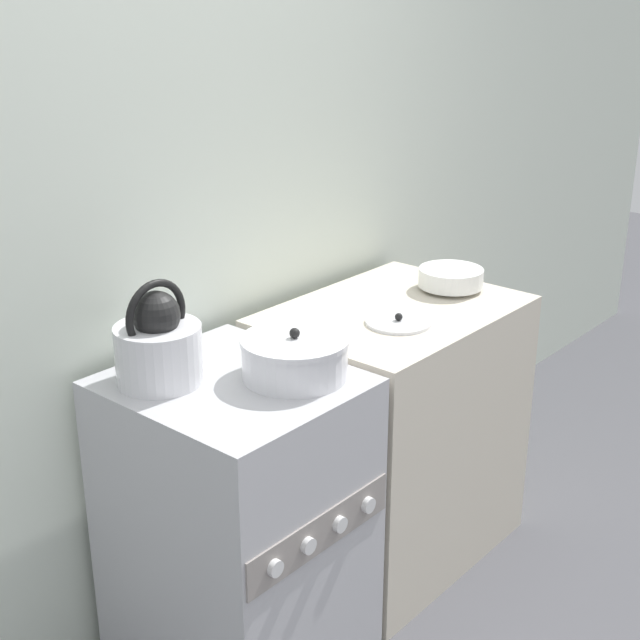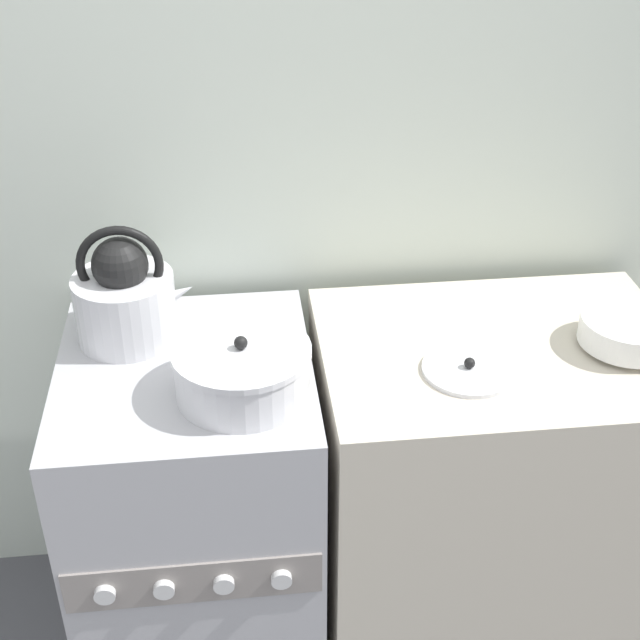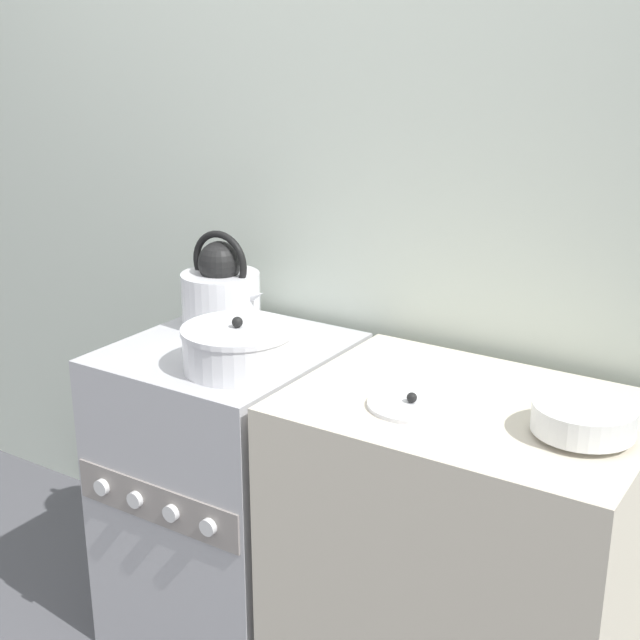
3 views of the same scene
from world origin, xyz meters
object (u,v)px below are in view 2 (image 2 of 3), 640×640
(enamel_bowl, at_px, (629,331))
(cooking_pot, at_px, (242,371))
(stove, at_px, (198,515))
(loose_pot_lid, at_px, (469,369))
(kettle, at_px, (125,297))

(enamel_bowl, bearing_deg, cooking_pot, -175.33)
(stove, bearing_deg, cooking_pot, -41.13)
(stove, height_order, cooking_pot, cooking_pot)
(enamel_bowl, relative_size, loose_pot_lid, 1.07)
(stove, bearing_deg, enamel_bowl, -2.32)
(cooking_pot, distance_m, loose_pot_lid, 0.49)
(kettle, height_order, loose_pot_lid, kettle)
(kettle, relative_size, enamel_bowl, 1.29)
(cooking_pot, xyz_separation_m, loose_pot_lid, (0.48, 0.01, -0.04))
(cooking_pot, height_order, loose_pot_lid, cooking_pot)
(stove, height_order, kettle, kettle)
(kettle, xyz_separation_m, loose_pot_lid, (0.73, -0.23, -0.09))
(cooking_pot, distance_m, enamel_bowl, 0.86)
(kettle, relative_size, cooking_pot, 0.97)
(enamel_bowl, bearing_deg, loose_pot_lid, -171.52)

